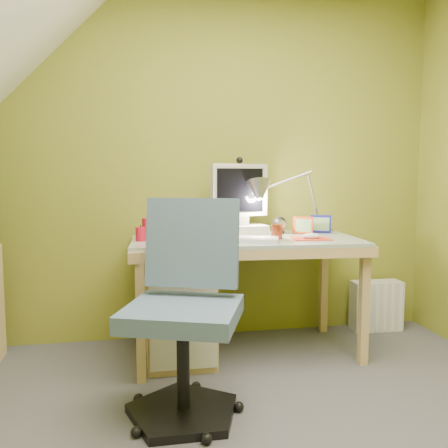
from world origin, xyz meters
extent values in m
cube|color=olive|center=(0.00, 1.60, 1.20)|extent=(3.20, 0.01, 2.40)
cube|color=silver|center=(0.09, 1.05, 0.75)|extent=(0.50, 0.32, 0.02)
cube|color=red|center=(0.55, 1.05, 0.74)|extent=(0.24, 0.18, 0.01)
ellipsoid|color=silver|center=(0.55, 1.05, 0.76)|extent=(0.12, 0.08, 0.04)
cylinder|color=#9C3616|center=(0.35, 1.11, 0.79)|extent=(0.08, 0.08, 0.09)
cube|color=#C23D14|center=(0.59, 1.31, 0.80)|extent=(0.12, 0.08, 0.11)
cube|color=navy|center=(0.73, 1.35, 0.80)|extent=(0.13, 0.07, 0.12)
cube|color=#A4BA80|center=(-0.23, 1.33, 0.80)|extent=(0.14, 0.05, 0.12)
cube|color=silver|center=(1.22, 1.46, 0.18)|extent=(0.37, 0.16, 0.36)
camera|label=1|loc=(-0.50, -1.65, 1.13)|focal=38.00mm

